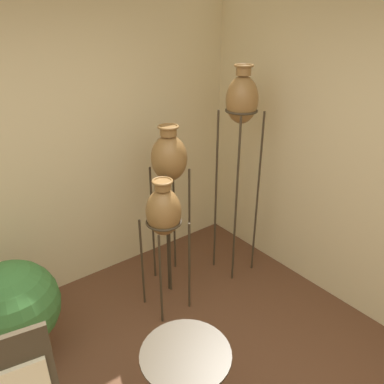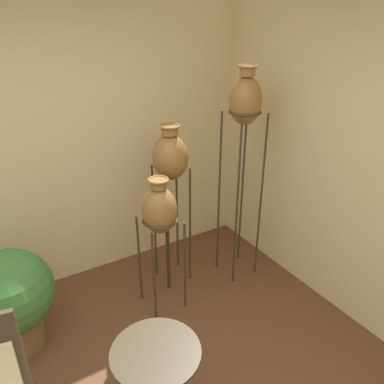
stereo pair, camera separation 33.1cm
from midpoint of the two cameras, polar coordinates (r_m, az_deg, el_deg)
The scene contains 6 objects.
wall_back at distance 3.44m, azimuth -27.05°, elevation 4.50°, with size 8.23×0.06×2.70m.
vase_stand_tall at distance 3.33m, azimuth 4.69°, elevation 12.85°, with size 0.30×0.30×2.04m.
vase_stand_medium at distance 3.29m, azimuth -6.40°, elevation 4.78°, with size 0.32×0.32×1.57m.
vase_stand_short at distance 3.06m, azimuth -7.45°, elevation -3.30°, with size 0.32×0.32×1.25m.
side_table at distance 2.40m, azimuth -5.36°, elevation -26.52°, with size 0.51×0.51×0.72m.
potted_plant at distance 3.18m, azimuth -28.28°, elevation -15.80°, with size 0.66×0.66×0.86m.
Camera 1 is at (-0.66, -0.99, 2.41)m, focal length 35.00 mm.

